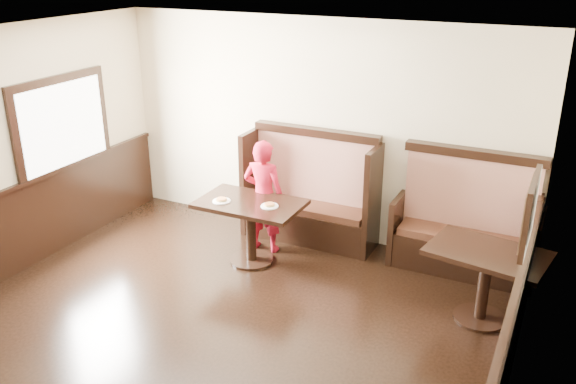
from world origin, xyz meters
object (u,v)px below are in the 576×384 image
Objects in this scene: booth_main at (311,200)px; booth_neighbor at (464,232)px; table_neighbor at (486,269)px; table_main at (250,216)px; child at (264,196)px.

booth_neighbor is at bearing -0.05° from booth_main.
booth_main is 2.55m from table_neighbor.
table_main is 1.00× the size of table_neighbor.
table_neighbor is (0.39, -1.00, 0.10)m from booth_neighbor.
child reaches higher than table_neighbor.
booth_main is 1.95m from booth_neighbor.
child is (-2.73, 0.44, 0.13)m from table_neighbor.
booth_neighbor is at bearing 21.44° from table_main.
booth_neighbor is 1.34× the size of table_neighbor.
booth_neighbor is at bearing -170.50° from child.
booth_neighbor is at bearing 121.06° from table_neighbor.
booth_main is at bearing 166.54° from table_neighbor.
booth_main is at bearing 179.95° from booth_neighbor.
booth_neighbor reaches higher than table_neighbor.
table_main is at bearing -171.88° from table_neighbor.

